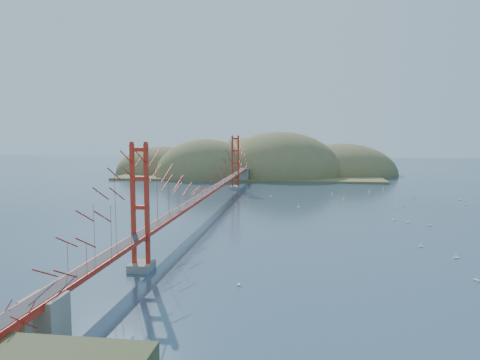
# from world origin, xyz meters

# --- Properties ---
(ground) EXTENTS (320.00, 320.00, 0.00)m
(ground) POSITION_xyz_m (0.00, 0.00, 0.00)
(ground) COLOR #293D53
(ground) RESTS_ON ground
(bridge) EXTENTS (2.20, 94.40, 12.00)m
(bridge) POSITION_xyz_m (0.00, 0.18, 7.01)
(bridge) COLOR gray
(bridge) RESTS_ON ground
(fort) EXTENTS (3.70, 2.30, 1.75)m
(fort) POSITION_xyz_m (0.40, -47.80, 0.67)
(fort) COLOR brown
(fort) RESTS_ON ground
(far_headlands) EXTENTS (84.00, 58.00, 25.00)m
(far_headlands) POSITION_xyz_m (2.21, 68.52, 0.00)
(far_headlands) COLOR olive
(far_headlands) RESTS_ON ground
(sailboat_4) EXTENTS (0.63, 0.63, 0.67)m
(sailboat_4) POSITION_xyz_m (28.96, -3.89, 0.15)
(sailboat_4) COLOR white
(sailboat_4) RESTS_ON ground
(sailboat_0) EXTENTS (0.61, 0.65, 0.73)m
(sailboat_0) POSITION_xyz_m (27.46, -1.83, 0.16)
(sailboat_0) COLOR white
(sailboat_0) RESTS_ON ground
(sailboat_8) EXTENTS (0.62, 0.62, 0.65)m
(sailboat_8) POSITION_xyz_m (28.18, 28.56, 0.15)
(sailboat_8) COLOR white
(sailboat_8) RESTS_ON ground
(sailboat_2) EXTENTS (0.54, 0.44, 0.63)m
(sailboat_2) POSITION_xyz_m (27.38, -17.75, 0.14)
(sailboat_2) COLOR white
(sailboat_2) RESTS_ON ground
(sailboat_14) EXTENTS (0.53, 0.53, 0.56)m
(sailboat_14) POSITION_xyz_m (31.50, 11.44, 0.13)
(sailboat_14) COLOR white
(sailboat_14) RESTS_ON ground
(sailboat_1) EXTENTS (0.69, 0.69, 0.73)m
(sailboat_1) POSITION_xyz_m (31.43, -5.57, 0.16)
(sailboat_1) COLOR white
(sailboat_1) RESTS_ON ground
(sailboat_12) EXTENTS (0.54, 0.46, 0.62)m
(sailboat_12) POSITION_xyz_m (8.36, 20.07, 0.14)
(sailboat_12) COLOR white
(sailboat_12) RESTS_ON ground
(sailboat_7) EXTENTS (0.59, 0.58, 0.66)m
(sailboat_7) POSITION_xyz_m (35.43, 20.84, 0.15)
(sailboat_7) COLOR white
(sailboat_7) RESTS_ON ground
(sailboat_13) EXTENTS (0.64, 0.63, 0.72)m
(sailboat_13) POSITION_xyz_m (29.74, -22.04, 0.16)
(sailboat_13) COLOR white
(sailboat_13) RESTS_ON ground
(sailboat_6) EXTENTS (0.67, 0.67, 0.71)m
(sailboat_6) POSITION_xyz_m (29.19, -29.22, 0.16)
(sailboat_6) COLOR white
(sailboat_6) RESTS_ON ground
(sailboat_11) EXTENTS (0.62, 0.62, 0.68)m
(sailboat_11) POSITION_xyz_m (42.32, 13.66, 0.15)
(sailboat_11) COLOR white
(sailboat_11) RESTS_ON ground
(sailboat_10) EXTENTS (0.38, 0.48, 0.57)m
(sailboat_10) POSITION_xyz_m (9.37, -32.96, 0.13)
(sailboat_10) COLOR white
(sailboat_10) RESTS_ON ground
(sailboat_16) EXTENTS (0.60, 0.60, 0.63)m
(sailboat_16) POSITION_xyz_m (22.09, 17.78, 0.14)
(sailboat_16) COLOR white
(sailboat_16) RESTS_ON ground
(sailboat_15) EXTENTS (0.44, 0.52, 0.61)m
(sailboat_15) POSITION_xyz_m (31.82, 33.74, 0.14)
(sailboat_15) COLOR white
(sailboat_15) RESTS_ON ground
(sailboat_5) EXTENTS (0.44, 0.52, 0.60)m
(sailboat_5) POSITION_xyz_m (30.10, 9.84, 0.14)
(sailboat_5) COLOR white
(sailboat_5) RESTS_ON ground
(sailboat_3) EXTENTS (0.54, 0.45, 0.62)m
(sailboat_3) POSITION_xyz_m (13.85, 7.59, 0.14)
(sailboat_3) COLOR white
(sailboat_3) RESTS_ON ground
(sailboat_9) EXTENTS (0.56, 0.56, 0.59)m
(sailboat_9) POSITION_xyz_m (35.73, 23.60, 0.14)
(sailboat_9) COLOR white
(sailboat_9) RESTS_ON ground
(sailboat_17) EXTENTS (0.61, 0.53, 0.70)m
(sailboat_17) POSITION_xyz_m (43.19, 19.35, 0.15)
(sailboat_17) COLOR white
(sailboat_17) RESTS_ON ground
(sailboat_extra_0) EXTENTS (0.60, 0.60, 0.63)m
(sailboat_extra_0) POSITION_xyz_m (20.32, 23.77, 0.14)
(sailboat_extra_0) COLOR white
(sailboat_extra_0) RESTS_ON ground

